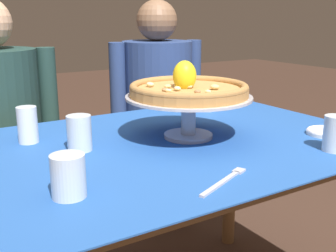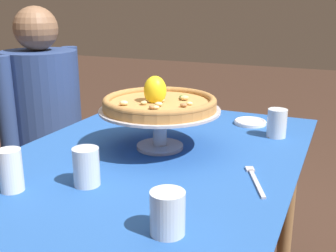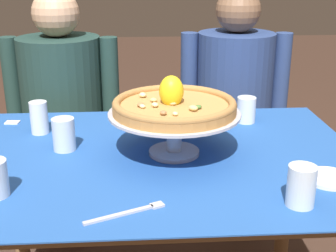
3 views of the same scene
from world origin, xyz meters
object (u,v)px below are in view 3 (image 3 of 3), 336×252
pizza_stand (174,122)px  water_glass_front_right (301,189)px  water_glass_back_right (246,111)px  side_plate (329,178)px  diner_right (233,113)px  water_glass_side_left (64,136)px  dinner_fork (129,212)px  pizza (174,105)px  water_glass_back_left (39,120)px  diner_left (64,119)px  sugar_packet (12,122)px

pizza_stand → water_glass_front_right: bearing=-50.0°
water_glass_back_right → side_plate: size_ratio=0.75×
water_glass_back_right → diner_right: bearing=83.1°
water_glass_side_left → dinner_fork: size_ratio=0.54×
pizza → water_glass_back_left: 0.51m
pizza_stand → water_glass_side_left: bearing=170.7°
water_glass_back_left → side_plate: 0.97m
water_glass_front_right → water_glass_back_right: bearing=89.4°
diner_left → sugar_packet: bearing=-105.6°
water_glass_back_right → water_glass_back_left: 0.75m
side_plate → sugar_packet: (-0.99, 0.54, -0.01)m
pizza_stand → sugar_packet: 0.67m
water_glass_back_right → dinner_fork: size_ratio=0.49×
side_plate → diner_left: diner_left is taller
water_glass_front_right → sugar_packet: size_ratio=2.09×
dinner_fork → diner_left: size_ratio=0.17×
water_glass_front_right → pizza_stand: bearing=130.0°
pizza → diner_right: diner_right is taller
diner_left → water_glass_side_left: bearing=-80.7°
water_glass_back_left → diner_right: diner_right is taller
dinner_fork → water_glass_back_right: bearing=56.2°
water_glass_back_left → diner_left: (-0.01, 0.54, -0.18)m
water_glass_front_right → water_glass_back_left: size_ratio=0.92×
sugar_packet → diner_left: diner_left is taller
diner_left → water_glass_back_left: bearing=-89.3°
water_glass_front_right → diner_left: bearing=124.3°
water_glass_side_left → dinner_fork: 0.46m
water_glass_back_right → dinner_fork: bearing=-123.8°
dinner_fork → diner_left: 1.16m
diner_right → water_glass_side_left: bearing=-133.3°
pizza_stand → water_glass_back_right: 0.41m
pizza → water_glass_side_left: size_ratio=3.58×
dinner_fork → sugar_packet: bearing=123.2°
water_glass_back_right → water_glass_side_left: size_ratio=0.91×
side_plate → dinner_fork: side_plate is taller
pizza_stand → diner_right: diner_right is taller
dinner_fork → diner_right: diner_right is taller
water_glass_side_left → water_glass_back_left: (-0.11, 0.16, 0.00)m
pizza_stand → water_glass_side_left: (-0.35, 0.06, -0.06)m
dinner_fork → diner_right: 1.26m
pizza_stand → sugar_packet: size_ratio=8.07×
water_glass_back_left → dinner_fork: water_glass_back_left is taller
water_glass_front_right → diner_right: (0.07, 1.14, -0.18)m
side_plate → water_glass_back_right: bearing=103.3°
water_glass_front_right → dinner_fork: 0.42m
water_glass_back_left → diner_left: 0.57m
water_glass_back_right → water_glass_front_right: (-0.01, -0.62, 0.00)m
dinner_fork → sugar_packet: size_ratio=3.91×
dinner_fork → sugar_packet: dinner_fork is taller
diner_right → dinner_fork: bearing=-113.0°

